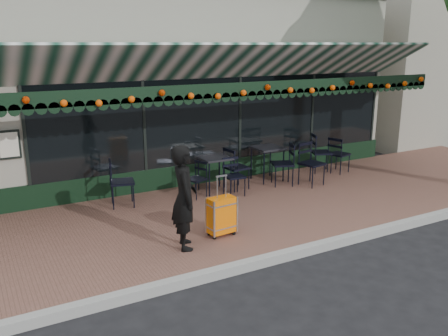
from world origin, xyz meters
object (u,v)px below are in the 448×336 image
chair_b_left (196,179)px  suitcase (222,216)px  chair_a_extra (339,155)px  cafe_table_a (268,150)px  chair_a_right (321,153)px  chair_b_right (237,168)px  chair_solo (122,182)px  woman (184,197)px  chair_a_front (312,164)px  chair_a_left (282,164)px  chair_b_front (234,177)px  cafe_table_b (214,160)px

chair_b_left → suitcase: bearing=-35.7°
chair_a_extra → cafe_table_a: bearing=67.4°
chair_a_right → chair_b_left: bearing=118.8°
chair_b_left → chair_b_right: 1.08m
suitcase → chair_solo: bearing=108.4°
chair_solo → chair_a_extra: bearing=-78.7°
woman → chair_b_left: woman is taller
chair_a_front → cafe_table_a: bearing=118.0°
suitcase → chair_a_extra: 5.08m
chair_a_left → chair_solo: 3.72m
chair_a_front → chair_a_extra: 1.44m
chair_a_right → chair_b_right: 2.65m
woman → cafe_table_a: (3.34, 2.59, -0.11)m
chair_a_extra → chair_a_front: bearing=98.2°
woman → chair_a_left: (3.43, 2.10, -0.35)m
chair_b_front → chair_a_left: bearing=8.9°
chair_a_extra → chair_a_right: bearing=40.3°
chair_a_left → chair_solo: bearing=-73.0°
woman → chair_a_front: woman is taller
chair_a_right → chair_b_front: chair_a_right is taller
chair_solo → chair_b_front: bearing=-89.5°
cafe_table_a → chair_b_front: bearing=-153.6°
chair_b_right → chair_solo: size_ratio=0.99×
cafe_table_a → chair_a_left: (0.09, -0.49, -0.25)m
cafe_table_a → chair_a_left: chair_a_left is taller
cafe_table_b → chair_b_left: 0.66m
chair_b_left → chair_solo: 1.56m
suitcase → chair_a_front: (3.27, 1.62, 0.14)m
woman → cafe_table_b: bearing=-21.4°
suitcase → chair_a_right: size_ratio=1.06×
suitcase → chair_b_left: suitcase is taller
suitcase → chair_a_left: (2.68, 1.96, 0.14)m
suitcase → chair_b_front: bearing=49.1°
woman → suitcase: woman is taller
cafe_table_a → chair_b_right: size_ratio=0.84×
chair_b_front → chair_solo: chair_solo is taller
chair_a_extra → cafe_table_b: bearing=73.8°
woman → cafe_table_a: 4.23m
suitcase → chair_solo: size_ratio=1.08×
chair_b_left → chair_b_front: (0.78, -0.29, 0.03)m
chair_b_left → chair_a_right: bearing=73.2°
cafe_table_a → chair_b_front: size_ratio=0.98×
chair_a_front → chair_b_right: bearing=149.9°
cafe_table_b → chair_a_left: bearing=-11.2°
chair_a_left → chair_b_right: bearing=-79.9°
cafe_table_a → cafe_table_b: 1.53m
chair_a_extra → chair_solo: 5.61m
chair_b_front → chair_a_front: bearing=-2.9°
chair_a_front → chair_b_left: (-2.74, 0.49, -0.11)m
chair_b_right → chair_a_front: bearing=-114.7°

